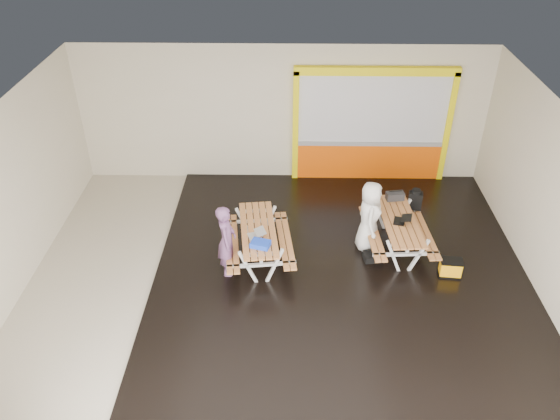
{
  "coord_description": "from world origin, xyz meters",
  "views": [
    {
      "loc": [
        0.17,
        -8.57,
        7.29
      ],
      "look_at": [
        0.0,
        0.9,
        1.0
      ],
      "focal_mm": 35.4,
      "sensor_mm": 36.0,
      "label": 1
    }
  ],
  "objects_px": {
    "blue_pouch": "(260,244)",
    "person_right": "(369,216)",
    "picnic_table_right": "(399,227)",
    "fluke_bag": "(450,268)",
    "person_left": "(227,240)",
    "backpack": "(415,200)",
    "dark_case": "(373,257)",
    "toolbox": "(395,196)",
    "laptop_right": "(402,220)",
    "laptop_left": "(256,235)",
    "picnic_table_left": "(258,236)"
  },
  "relations": [
    {
      "from": "person_left",
      "to": "toolbox",
      "type": "height_order",
      "value": "person_left"
    },
    {
      "from": "backpack",
      "to": "blue_pouch",
      "type": "bearing_deg",
      "value": -150.84
    },
    {
      "from": "picnic_table_right",
      "to": "fluke_bag",
      "type": "distance_m",
      "value": 1.34
    },
    {
      "from": "person_left",
      "to": "dark_case",
      "type": "height_order",
      "value": "person_left"
    },
    {
      "from": "laptop_left",
      "to": "toolbox",
      "type": "distance_m",
      "value": 3.3
    },
    {
      "from": "toolbox",
      "to": "laptop_right",
      "type": "bearing_deg",
      "value": -89.24
    },
    {
      "from": "picnic_table_left",
      "to": "laptop_right",
      "type": "xyz_separation_m",
      "value": [
        2.95,
        0.31,
        0.22
      ]
    },
    {
      "from": "picnic_table_right",
      "to": "laptop_right",
      "type": "distance_m",
      "value": 0.25
    },
    {
      "from": "picnic_table_right",
      "to": "laptop_right",
      "type": "bearing_deg",
      "value": -70.21
    },
    {
      "from": "laptop_left",
      "to": "laptop_right",
      "type": "height_order",
      "value": "laptop_left"
    },
    {
      "from": "person_left",
      "to": "fluke_bag",
      "type": "bearing_deg",
      "value": -91.01
    },
    {
      "from": "laptop_left",
      "to": "toolbox",
      "type": "bearing_deg",
      "value": 26.09
    },
    {
      "from": "person_left",
      "to": "picnic_table_right",
      "type": "bearing_deg",
      "value": -77.03
    },
    {
      "from": "blue_pouch",
      "to": "dark_case",
      "type": "bearing_deg",
      "value": 13.8
    },
    {
      "from": "blue_pouch",
      "to": "person_right",
      "type": "bearing_deg",
      "value": 24.73
    },
    {
      "from": "person_left",
      "to": "toolbox",
      "type": "xyz_separation_m",
      "value": [
        3.53,
        1.63,
        0.04
      ]
    },
    {
      "from": "laptop_right",
      "to": "toolbox",
      "type": "bearing_deg",
      "value": 90.76
    },
    {
      "from": "person_right",
      "to": "dark_case",
      "type": "relative_size",
      "value": 4.06
    },
    {
      "from": "laptop_right",
      "to": "person_right",
      "type": "bearing_deg",
      "value": 168.59
    },
    {
      "from": "picnic_table_right",
      "to": "laptop_right",
      "type": "height_order",
      "value": "laptop_right"
    },
    {
      "from": "blue_pouch",
      "to": "fluke_bag",
      "type": "bearing_deg",
      "value": 1.37
    },
    {
      "from": "picnic_table_right",
      "to": "toolbox",
      "type": "height_order",
      "value": "toolbox"
    },
    {
      "from": "person_left",
      "to": "backpack",
      "type": "distance_m",
      "value": 4.38
    },
    {
      "from": "picnic_table_left",
      "to": "backpack",
      "type": "bearing_deg",
      "value": 20.5
    },
    {
      "from": "picnic_table_left",
      "to": "toolbox",
      "type": "distance_m",
      "value": 3.18
    },
    {
      "from": "person_right",
      "to": "dark_case",
      "type": "height_order",
      "value": "person_right"
    },
    {
      "from": "picnic_table_right",
      "to": "laptop_right",
      "type": "relative_size",
      "value": 4.88
    },
    {
      "from": "picnic_table_left",
      "to": "laptop_left",
      "type": "height_order",
      "value": "laptop_left"
    },
    {
      "from": "person_right",
      "to": "backpack",
      "type": "relative_size",
      "value": 3.12
    },
    {
      "from": "picnic_table_left",
      "to": "blue_pouch",
      "type": "bearing_deg",
      "value": -82.7
    },
    {
      "from": "picnic_table_right",
      "to": "fluke_bag",
      "type": "bearing_deg",
      "value": -43.28
    },
    {
      "from": "dark_case",
      "to": "fluke_bag",
      "type": "relative_size",
      "value": 0.85
    },
    {
      "from": "person_left",
      "to": "laptop_right",
      "type": "distance_m",
      "value": 3.63
    },
    {
      "from": "person_left",
      "to": "backpack",
      "type": "height_order",
      "value": "person_left"
    },
    {
      "from": "laptop_left",
      "to": "laptop_right",
      "type": "distance_m",
      "value": 3.03
    },
    {
      "from": "picnic_table_left",
      "to": "person_left",
      "type": "relative_size",
      "value": 1.39
    },
    {
      "from": "toolbox",
      "to": "backpack",
      "type": "xyz_separation_m",
      "value": [
        0.48,
        0.11,
        -0.16
      ]
    },
    {
      "from": "person_left",
      "to": "laptop_left",
      "type": "bearing_deg",
      "value": -72.88
    },
    {
      "from": "blue_pouch",
      "to": "toolbox",
      "type": "xyz_separation_m",
      "value": [
        2.86,
        1.76,
        0.02
      ]
    },
    {
      "from": "backpack",
      "to": "fluke_bag",
      "type": "height_order",
      "value": "backpack"
    },
    {
      "from": "laptop_left",
      "to": "blue_pouch",
      "type": "bearing_deg",
      "value": -72.02
    },
    {
      "from": "person_right",
      "to": "laptop_right",
      "type": "relative_size",
      "value": 3.79
    },
    {
      "from": "laptop_right",
      "to": "blue_pouch",
      "type": "bearing_deg",
      "value": -162.75
    },
    {
      "from": "person_right",
      "to": "blue_pouch",
      "type": "xyz_separation_m",
      "value": [
        -2.22,
        -1.02,
        0.03
      ]
    },
    {
      "from": "laptop_right",
      "to": "dark_case",
      "type": "height_order",
      "value": "laptop_right"
    },
    {
      "from": "person_left",
      "to": "blue_pouch",
      "type": "bearing_deg",
      "value": -101.32
    },
    {
      "from": "picnic_table_right",
      "to": "fluke_bag",
      "type": "height_order",
      "value": "picnic_table_right"
    },
    {
      "from": "picnic_table_right",
      "to": "toolbox",
      "type": "relative_size",
      "value": 4.99
    },
    {
      "from": "person_right",
      "to": "blue_pouch",
      "type": "distance_m",
      "value": 2.45
    },
    {
      "from": "person_right",
      "to": "dark_case",
      "type": "distance_m",
      "value": 0.84
    }
  ]
}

